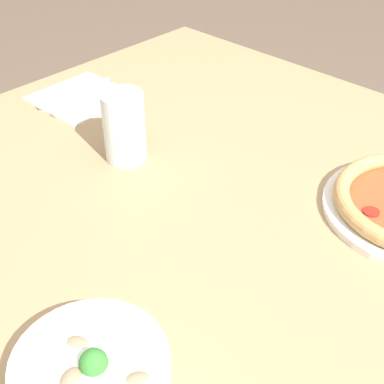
# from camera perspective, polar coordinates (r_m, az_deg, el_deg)

# --- Properties ---
(dining_table) EXTENTS (1.37, 1.07, 0.76)m
(dining_table) POSITION_cam_1_polar(r_m,az_deg,el_deg) (0.92, 6.63, -6.79)
(dining_table) COLOR tan
(dining_table) RESTS_ON ground_plane
(bowl) EXTENTS (0.18, 0.18, 0.07)m
(bowl) POSITION_cam_1_polar(r_m,az_deg,el_deg) (0.63, -10.66, -18.34)
(bowl) COLOR white
(bowl) RESTS_ON dining_table
(napkin) EXTENTS (0.19, 0.19, 0.00)m
(napkin) POSITION_cam_1_polar(r_m,az_deg,el_deg) (1.23, -11.70, 9.89)
(napkin) COLOR white
(napkin) RESTS_ON dining_table
(fork) EXTENTS (0.02, 0.19, 0.00)m
(fork) POSITION_cam_1_polar(r_m,az_deg,el_deg) (1.21, -10.85, 9.72)
(fork) COLOR silver
(fork) RESTS_ON napkin
(knife) EXTENTS (0.02, 0.20, 0.01)m
(knife) POSITION_cam_1_polar(r_m,az_deg,el_deg) (1.25, -12.05, 10.49)
(knife) COLOR silver
(knife) RESTS_ON napkin
(glass) EXTENTS (0.08, 0.08, 0.13)m
(glass) POSITION_cam_1_polar(r_m,az_deg,el_deg) (0.97, -7.26, 6.91)
(glass) COLOR silver
(glass) RESTS_ON dining_table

